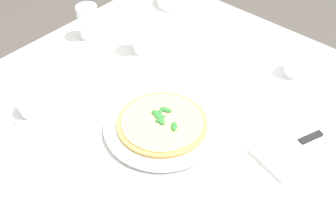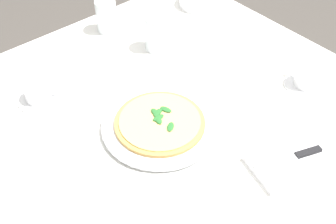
# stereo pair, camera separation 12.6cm
# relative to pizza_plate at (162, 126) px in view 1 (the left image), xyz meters

# --- Properties ---
(dining_table) EXTENTS (1.18, 1.18, 0.75)m
(dining_table) POSITION_rel_pizza_plate_xyz_m (-0.09, -0.04, -0.14)
(dining_table) COLOR white
(dining_table) RESTS_ON ground_plane
(pizza_plate) EXTENTS (0.33, 0.33, 0.02)m
(pizza_plate) POSITION_rel_pizza_plate_xyz_m (0.00, 0.00, 0.00)
(pizza_plate) COLOR white
(pizza_plate) RESTS_ON dining_table
(pizza) EXTENTS (0.26, 0.26, 0.02)m
(pizza) POSITION_rel_pizza_plate_xyz_m (-0.00, -0.00, 0.01)
(pizza) COLOR tan
(pizza) RESTS_ON pizza_plate
(coffee_cup_near_left) EXTENTS (0.13, 0.13, 0.07)m
(coffee_cup_near_left) POSITION_rel_pizza_plate_xyz_m (-0.47, 0.15, 0.02)
(coffee_cup_near_left) COLOR white
(coffee_cup_near_left) RESTS_ON dining_table
(coffee_cup_right_edge) EXTENTS (0.13, 0.13, 0.06)m
(coffee_cup_right_edge) POSITION_rel_pizza_plate_xyz_m (0.20, -0.33, 0.01)
(coffee_cup_right_edge) COLOR white
(coffee_cup_right_edge) RESTS_ON dining_table
(water_glass_far_left) EXTENTS (0.07, 0.07, 0.12)m
(water_glass_far_left) POSITION_rel_pizza_plate_xyz_m (-0.24, -0.31, 0.04)
(water_glass_far_left) COLOR white
(water_glass_far_left) RESTS_ON dining_table
(water_glass_back_corner) EXTENTS (0.07, 0.07, 0.12)m
(water_glass_back_corner) POSITION_rel_pizza_plate_xyz_m (-0.18, -0.51, 0.04)
(water_glass_back_corner) COLOR white
(water_glass_back_corner) RESTS_ON dining_table
(napkin_folded) EXTENTS (0.25, 0.18, 0.02)m
(napkin_folded) POSITION_rel_pizza_plate_xyz_m (-0.18, 0.32, -0.00)
(napkin_folded) COLOR white
(napkin_folded) RESTS_ON dining_table
(dinner_knife) EXTENTS (0.19, 0.09, 0.01)m
(dinner_knife) POSITION_rel_pizza_plate_xyz_m (-0.18, 0.32, 0.01)
(dinner_knife) COLOR silver
(dinner_knife) RESTS_ON napkin_folded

